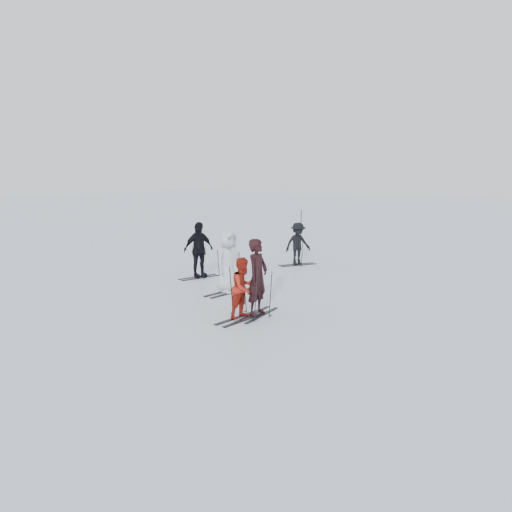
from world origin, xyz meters
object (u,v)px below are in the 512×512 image
(piste_marker, at_px, (301,228))
(skier_uphill_far, at_px, (298,244))
(skier_uphill_left, at_px, (199,250))
(skier_red, at_px, (243,289))
(skier_grey, at_px, (228,262))
(skier_near_dark, at_px, (258,278))

(piste_marker, bearing_deg, skier_uphill_far, -60.59)
(skier_uphill_left, xyz_separation_m, piste_marker, (-1.01, 8.65, -0.07))
(skier_red, bearing_deg, skier_uphill_far, 24.32)
(skier_grey, bearing_deg, skier_uphill_left, 69.85)
(skier_grey, bearing_deg, skier_uphill_far, 12.79)
(skier_uphill_left, bearing_deg, skier_near_dark, -103.28)
(skier_near_dark, relative_size, skier_uphill_left, 1.02)
(skier_grey, distance_m, skier_uphill_far, 5.17)
(skier_red, xyz_separation_m, skier_grey, (-2.03, 1.90, 0.17))
(skier_red, distance_m, skier_uphill_left, 5.17)
(skier_near_dark, height_order, skier_uphill_left, skier_near_dark)
(skier_uphill_far, bearing_deg, skier_near_dark, -126.72)
(piste_marker, bearing_deg, skier_near_dark, -64.38)
(skier_near_dark, xyz_separation_m, skier_grey, (-2.15, 1.46, -0.05))
(skier_near_dark, distance_m, skier_uphill_left, 5.03)
(skier_uphill_left, relative_size, skier_uphill_far, 1.16)
(skier_red, height_order, skier_uphill_far, skier_uphill_far)
(skier_grey, height_order, skier_uphill_left, skier_uphill_left)
(skier_near_dark, relative_size, skier_uphill_far, 1.19)
(skier_uphill_left, relative_size, piste_marker, 1.08)
(skier_grey, relative_size, piste_marker, 1.05)
(skier_grey, bearing_deg, piste_marker, 24.13)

